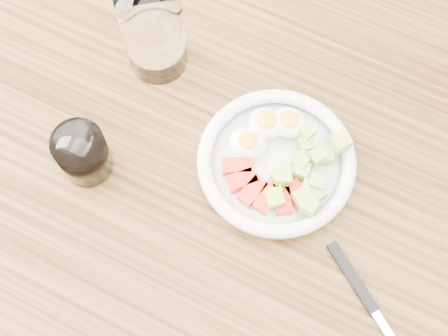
# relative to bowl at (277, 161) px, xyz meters

# --- Properties ---
(ground) EXTENTS (4.00, 4.00, 0.00)m
(ground) POSITION_rel_bowl_xyz_m (-0.04, -0.05, -0.79)
(ground) COLOR brown
(ground) RESTS_ON ground
(dining_table) EXTENTS (1.50, 0.90, 0.77)m
(dining_table) POSITION_rel_bowl_xyz_m (-0.04, -0.05, -0.12)
(dining_table) COLOR brown
(dining_table) RESTS_ON ground
(bowl) EXTENTS (0.19, 0.19, 0.05)m
(bowl) POSITION_rel_bowl_xyz_m (0.00, 0.00, 0.00)
(bowl) COLOR white
(bowl) RESTS_ON dining_table
(fork) EXTENTS (0.16, 0.12, 0.01)m
(fork) POSITION_rel_bowl_xyz_m (0.16, -0.10, -0.01)
(fork) COLOR black
(fork) RESTS_ON dining_table
(water_glass) EXTENTS (0.08, 0.08, 0.14)m
(water_glass) POSITION_rel_bowl_xyz_m (-0.20, 0.07, 0.05)
(water_glass) COLOR white
(water_glass) RESTS_ON dining_table
(coffee_glass) EXTENTS (0.06, 0.06, 0.07)m
(coffee_glass) POSITION_rel_bowl_xyz_m (-0.21, -0.10, 0.02)
(coffee_glass) COLOR white
(coffee_glass) RESTS_ON dining_table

